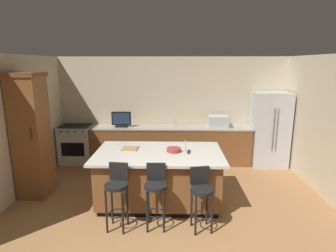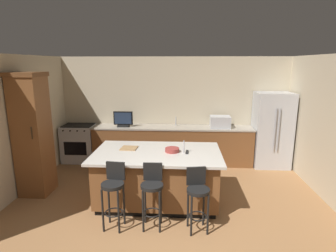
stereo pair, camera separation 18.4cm
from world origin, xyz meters
TOP-DOWN VIEW (x-y plane):
  - wall_back at (0.00, 4.01)m, footprint 6.20×0.12m
  - wall_left at (-2.90, 2.01)m, footprint 0.12×4.41m
  - wall_right at (2.90, 2.01)m, footprint 0.12×4.41m
  - counter_back at (-0.02, 3.63)m, footprint 3.93×0.62m
  - kitchen_island at (-0.20, 1.61)m, footprint 2.23×1.34m
  - refrigerator at (2.37, 3.58)m, footprint 0.84×0.74m
  - range_oven at (-2.39, 3.63)m, footprint 0.80×0.63m
  - cabinet_tower at (-2.56, 1.83)m, footprint 0.56×0.60m
  - microwave at (1.14, 3.63)m, footprint 0.48×0.36m
  - tv_monitor at (-1.23, 3.58)m, footprint 0.47×0.16m
  - sink_faucet_back at (0.06, 3.73)m, footprint 0.02×0.02m
  - sink_faucet_island at (0.26, 1.61)m, footprint 0.02×0.02m
  - bar_stool_left at (-0.78, 0.77)m, footprint 0.34×0.35m
  - bar_stool_center at (-0.20, 0.81)m, footprint 0.34×0.34m
  - bar_stool_right at (0.47, 0.77)m, footprint 0.34×0.36m
  - fruit_bowl at (0.06, 1.63)m, footprint 0.25×0.25m
  - cell_phone at (-0.66, 1.76)m, footprint 0.14×0.16m
  - tv_remote at (0.32, 1.61)m, footprint 0.06×0.17m
  - cutting_board at (-0.74, 1.78)m, footprint 0.31×0.29m

SIDE VIEW (x-z plane):
  - counter_back at x=-0.02m, z-range 0.00..0.93m
  - range_oven at x=-2.39m, z-range 0.00..0.95m
  - kitchen_island at x=-0.20m, z-range 0.01..0.95m
  - bar_stool_right at x=0.47m, z-range 0.09..1.05m
  - bar_stool_center at x=-0.20m, z-range 0.10..1.09m
  - bar_stool_left at x=-0.78m, z-range 0.11..1.11m
  - refrigerator at x=2.37m, z-range 0.00..1.79m
  - cell_phone at x=-0.66m, z-range 0.94..0.95m
  - cutting_board at x=-0.74m, z-range 0.94..0.96m
  - tv_remote at x=0.32m, z-range 0.94..0.96m
  - fruit_bowl at x=0.06m, z-range 0.94..1.01m
  - sink_faucet_island at x=0.26m, z-range 0.94..1.16m
  - sink_faucet_back at x=0.06m, z-range 0.93..1.17m
  - microwave at x=1.14m, z-range 0.93..1.21m
  - tv_monitor at x=-1.23m, z-range 0.91..1.29m
  - cabinet_tower at x=-2.56m, z-range 0.04..2.35m
  - wall_back at x=0.00m, z-range 0.00..2.62m
  - wall_left at x=-2.90m, z-range 0.00..2.62m
  - wall_right at x=2.90m, z-range 0.00..2.62m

